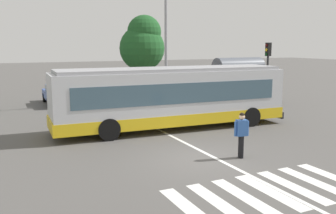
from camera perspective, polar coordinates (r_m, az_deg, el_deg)
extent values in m
plane|color=#514F4C|center=(14.03, 5.51, -7.89)|extent=(160.00, 160.00, 0.00)
cylinder|color=black|center=(21.64, 8.96, -0.39)|extent=(1.01, 0.35, 1.00)
cylinder|color=black|center=(19.72, 12.54, -1.47)|extent=(1.01, 0.35, 1.00)
cylinder|color=black|center=(18.86, -10.72, -1.91)|extent=(1.01, 0.35, 1.00)
cylinder|color=black|center=(16.63, -9.01, -3.41)|extent=(1.01, 0.35, 1.00)
cube|color=silver|center=(18.62, 0.53, 1.62)|extent=(11.76, 3.08, 2.55)
cube|color=gold|center=(18.78, 0.52, -1.40)|extent=(11.88, 3.11, 0.55)
cube|color=#3D5666|center=(18.58, 0.53, 2.56)|extent=(10.37, 3.07, 0.96)
cube|color=#3D5666|center=(21.56, 14.92, 2.93)|extent=(0.14, 2.24, 1.63)
cube|color=black|center=(21.48, 15.02, 5.30)|extent=(0.15, 1.94, 0.28)
cube|color=#99999E|center=(18.48, 0.53, 5.79)|extent=(11.29, 2.86, 0.16)
cube|color=#28282B|center=(21.83, 15.01, -0.70)|extent=(0.24, 2.55, 0.36)
cylinder|color=black|center=(14.29, 10.98, -5.92)|extent=(0.16, 0.16, 0.85)
cylinder|color=black|center=(14.20, 11.17, -6.03)|extent=(0.16, 0.16, 0.85)
cube|color=#2D569E|center=(14.07, 11.17, -3.13)|extent=(0.44, 0.33, 0.60)
cylinder|color=#2D569E|center=(13.98, 10.28, -3.31)|extent=(0.10, 0.10, 0.55)
cylinder|color=#2D569E|center=(14.19, 12.04, -3.18)|extent=(0.10, 0.10, 0.55)
sphere|color=tan|center=(13.99, 11.22, -1.49)|extent=(0.22, 0.22, 0.22)
sphere|color=black|center=(13.98, 11.23, -1.22)|extent=(0.19, 0.19, 0.19)
cylinder|color=black|center=(28.89, -18.35, 1.37)|extent=(0.22, 0.65, 0.64)
cylinder|color=black|center=(29.10, -15.07, 1.58)|extent=(0.22, 0.65, 0.64)
cylinder|color=black|center=(26.15, -17.74, 0.58)|extent=(0.22, 0.65, 0.64)
cylinder|color=black|center=(26.37, -14.13, 0.82)|extent=(0.22, 0.65, 0.64)
cube|color=#234293|center=(27.57, -16.37, 1.76)|extent=(1.95, 4.55, 0.52)
cube|color=#3D5666|center=(27.42, -16.39, 2.73)|extent=(1.66, 2.20, 0.44)
cube|color=#234293|center=(27.40, -16.41, 3.12)|extent=(1.58, 2.02, 0.09)
cylinder|color=black|center=(29.02, -13.07, 1.64)|extent=(0.23, 0.65, 0.64)
cylinder|color=black|center=(29.35, -9.85, 1.83)|extent=(0.23, 0.65, 0.64)
cylinder|color=black|center=(26.30, -11.99, 0.88)|extent=(0.23, 0.65, 0.64)
cylinder|color=black|center=(26.67, -8.46, 1.10)|extent=(0.23, 0.65, 0.64)
cube|color=#C6B793|center=(27.78, -10.88, 2.04)|extent=(2.00, 4.57, 0.52)
cube|color=#3D5666|center=(27.63, -10.87, 3.00)|extent=(1.69, 2.22, 0.44)
cube|color=#C6B793|center=(27.61, -10.88, 3.38)|extent=(1.61, 2.04, 0.09)
cylinder|color=black|center=(29.64, -7.81, 1.96)|extent=(0.22, 0.64, 0.64)
cylinder|color=black|center=(30.15, -4.75, 2.14)|extent=(0.22, 0.64, 0.64)
cylinder|color=black|center=(27.00, -6.15, 1.25)|extent=(0.22, 0.64, 0.64)
cylinder|color=black|center=(27.55, -2.83, 1.46)|extent=(0.22, 0.64, 0.64)
cube|color=white|center=(28.53, -5.42, 2.36)|extent=(1.93, 4.54, 0.52)
cube|color=#3D5666|center=(28.39, -5.38, 3.30)|extent=(1.66, 2.20, 0.44)
cube|color=white|center=(28.37, -5.38, 3.67)|extent=(1.58, 2.02, 0.09)
cylinder|color=black|center=(30.56, -3.41, 2.26)|extent=(0.22, 0.65, 0.64)
cylinder|color=black|center=(31.27, -0.60, 2.44)|extent=(0.22, 0.65, 0.64)
cylinder|color=black|center=(28.05, -1.09, 1.62)|extent=(0.22, 0.65, 0.64)
cylinder|color=black|center=(28.82, 1.90, 1.83)|extent=(0.22, 0.65, 0.64)
cube|color=#AD1E1E|center=(29.62, -0.83, 2.67)|extent=(1.97, 4.56, 0.52)
cube|color=#3D5666|center=(29.48, -0.76, 3.57)|extent=(1.67, 2.21, 0.44)
cube|color=#AD1E1E|center=(29.47, -0.76, 3.93)|extent=(1.59, 2.03, 0.09)
cylinder|color=#28282B|center=(26.38, 14.86, 3.82)|extent=(0.14, 0.14, 3.41)
cube|color=black|center=(26.27, 15.06, 8.50)|extent=(0.28, 0.32, 0.90)
cylinder|color=#410907|center=(26.16, 14.80, 9.10)|extent=(0.04, 0.20, 0.20)
cylinder|color=yellow|center=(26.16, 14.77, 8.44)|extent=(0.04, 0.20, 0.20)
cylinder|color=#093B10|center=(26.16, 14.74, 7.79)|extent=(0.04, 0.20, 0.20)
cylinder|color=#28282B|center=(26.76, 7.45, 2.95)|extent=(0.12, 0.12, 2.30)
cylinder|color=#28282B|center=(28.89, 13.55, 3.24)|extent=(0.12, 0.12, 2.30)
cube|color=slate|center=(28.34, 9.79, 3.49)|extent=(3.50, 0.04, 1.93)
cylinder|color=#515660|center=(27.67, 10.70, 5.84)|extent=(3.72, 1.54, 1.54)
cube|color=#4C3823|center=(27.87, 10.57, 1.68)|extent=(2.91, 0.36, 0.08)
cylinder|color=#939399|center=(26.30, -0.32, 10.60)|extent=(0.20, 0.20, 9.35)
cylinder|color=brown|center=(35.54, -3.93, 4.66)|extent=(0.36, 0.36, 2.34)
sphere|color=#1E5123|center=(35.41, -3.98, 8.94)|extent=(4.22, 4.22, 4.22)
sphere|color=#1E5123|center=(35.41, -3.65, 11.33)|extent=(3.17, 3.17, 3.17)
cube|color=silver|center=(10.02, 3.26, -15.21)|extent=(0.45, 2.84, 0.01)
cube|color=silver|center=(10.43, 7.65, -14.23)|extent=(0.45, 2.84, 0.01)
cube|color=silver|center=(10.91, 11.64, -13.26)|extent=(0.45, 2.84, 0.01)
cube|color=silver|center=(11.43, 15.26, -12.32)|extent=(0.45, 2.84, 0.01)
cube|color=silver|center=(11.99, 18.52, -11.43)|extent=(0.45, 2.84, 0.01)
cube|color=silver|center=(12.59, 21.47, -10.59)|extent=(0.45, 2.84, 0.01)
cube|color=silver|center=(13.22, 24.13, -9.80)|extent=(0.45, 2.84, 0.01)
cube|color=silver|center=(15.91, 3.14, -5.74)|extent=(0.16, 24.00, 0.01)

